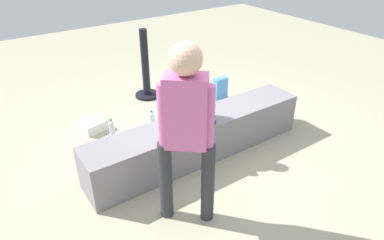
# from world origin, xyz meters

# --- Properties ---
(ground_plane) EXTENTS (12.00, 12.00, 0.00)m
(ground_plane) POSITION_xyz_m (0.00, 0.00, 0.00)
(ground_plane) COLOR tan
(concrete_ledge) EXTENTS (2.58, 0.45, 0.47)m
(concrete_ledge) POSITION_xyz_m (0.00, 0.00, 0.24)
(concrete_ledge) COLOR gray
(concrete_ledge) RESTS_ON ground_plane
(child_seated) EXTENTS (0.28, 0.34, 0.48)m
(child_seated) POSITION_xyz_m (-0.02, -0.00, 0.69)
(child_seated) COLOR navy
(child_seated) RESTS_ON concrete_ledge
(adult_standing) EXTENTS (0.39, 0.36, 1.60)m
(adult_standing) POSITION_xyz_m (-0.63, -0.69, 0.96)
(adult_standing) COLOR #2B2C33
(adult_standing) RESTS_ON ground_plane
(cake_plate) EXTENTS (0.22, 0.22, 0.07)m
(cake_plate) POSITION_xyz_m (-0.29, 0.07, 0.50)
(cake_plate) COLOR yellow
(cake_plate) RESTS_ON concrete_ledge
(gift_bag) EXTENTS (0.21, 0.10, 0.37)m
(gift_bag) POSITION_xyz_m (1.09, 0.99, 0.17)
(gift_bag) COLOR #4C99E0
(gift_bag) RESTS_ON ground_plane
(railing_post) EXTENTS (0.36, 0.36, 1.02)m
(railing_post) POSITION_xyz_m (0.24, 1.68, 0.38)
(railing_post) COLOR black
(railing_post) RESTS_ON ground_plane
(water_bottle_near_gift) EXTENTS (0.07, 0.07, 0.18)m
(water_bottle_near_gift) POSITION_xyz_m (-0.09, 0.94, 0.08)
(water_bottle_near_gift) COLOR silver
(water_bottle_near_gift) RESTS_ON ground_plane
(water_bottle_far_side) EXTENTS (0.07, 0.07, 0.24)m
(water_bottle_far_side) POSITION_xyz_m (-0.64, 0.94, 0.11)
(water_bottle_far_side) COLOR silver
(water_bottle_far_side) RESTS_ON ground_plane
(party_cup_red) EXTENTS (0.08, 0.08, 0.12)m
(party_cup_red) POSITION_xyz_m (-0.57, 0.55, 0.06)
(party_cup_red) COLOR red
(party_cup_red) RESTS_ON ground_plane
(cake_box_white) EXTENTS (0.35, 0.32, 0.13)m
(cake_box_white) POSITION_xyz_m (-0.78, 1.22, 0.06)
(cake_box_white) COLOR white
(cake_box_white) RESTS_ON ground_plane
(handbag_black_leather) EXTENTS (0.29, 0.15, 0.31)m
(handbag_black_leather) POSITION_xyz_m (-0.85, 0.40, 0.11)
(handbag_black_leather) COLOR black
(handbag_black_leather) RESTS_ON ground_plane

